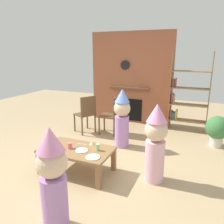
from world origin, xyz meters
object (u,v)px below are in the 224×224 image
at_px(paper_plate_rear, 82,150).
at_px(potted_plant_tall, 218,129).
at_px(child_with_cone_hat, 53,177).
at_px(dining_chair_middle, 113,113).
at_px(child_in_pink, 156,141).
at_px(bookshelf, 187,96).
at_px(coffee_table, 77,152).
at_px(paper_cup_near_left, 98,147).
at_px(birthday_cake_slice, 92,143).
at_px(paper_cup_center, 70,146).
at_px(paper_cup_near_right, 50,143).
at_px(child_by_the_chairs, 122,117).
at_px(dining_chair_left, 86,112).
at_px(paper_plate_front, 93,157).

distance_m(paper_plate_rear, potted_plant_tall, 2.82).
height_order(child_with_cone_hat, dining_chair_middle, child_with_cone_hat).
bearing_deg(paper_plate_rear, child_in_pink, 14.86).
bearing_deg(bookshelf, coffee_table, -116.66).
distance_m(paper_cup_near_left, birthday_cake_slice, 0.25).
height_order(paper_cup_center, child_with_cone_hat, child_with_cone_hat).
height_order(bookshelf, paper_cup_near_right, bookshelf).
distance_m(birthday_cake_slice, potted_plant_tall, 2.60).
bearing_deg(coffee_table, child_by_the_chairs, 76.45).
xyz_separation_m(dining_chair_left, potted_plant_tall, (2.83, 0.34, -0.14)).
xyz_separation_m(bookshelf, paper_cup_center, (-1.48, -2.79, -0.41)).
bearing_deg(paper_cup_near_left, paper_cup_center, -166.61).
bearing_deg(paper_plate_front, birthday_cake_slice, 118.84).
bearing_deg(dining_chair_left, child_in_pink, 173.56).
bearing_deg(paper_plate_front, paper_cup_near_right, 173.06).
distance_m(paper_cup_near_right, dining_chair_middle, 1.92).
xyz_separation_m(child_in_pink, potted_plant_tall, (0.90, 1.73, -0.26)).
bearing_deg(child_with_cone_hat, potted_plant_tall, -48.94).
relative_size(paper_cup_near_right, child_in_pink, 0.09).
distance_m(paper_cup_near_left, child_with_cone_hat, 1.19).
xyz_separation_m(birthday_cake_slice, dining_chair_left, (-0.89, 1.40, 0.07)).
relative_size(paper_plate_rear, birthday_cake_slice, 1.93).
distance_m(paper_plate_front, paper_plate_rear, 0.29).
xyz_separation_m(paper_plate_front, dining_chair_middle, (-0.53, 1.99, 0.10)).
bearing_deg(paper_cup_center, paper_cup_near_right, -174.31).
relative_size(birthday_cake_slice, dining_chair_middle, 0.11).
distance_m(paper_plate_front, child_with_cone_hat, 0.95).
xyz_separation_m(paper_cup_center, birthday_cake_slice, (0.25, 0.27, -0.01)).
height_order(paper_cup_near_right, child_in_pink, child_in_pink).
relative_size(child_with_cone_hat, dining_chair_middle, 1.30).
xyz_separation_m(paper_cup_near_right, child_by_the_chairs, (0.76, 1.31, 0.17)).
distance_m(coffee_table, paper_cup_near_left, 0.36).
relative_size(paper_plate_front, birthday_cake_slice, 2.09).
relative_size(bookshelf, paper_cup_near_left, 17.99).
bearing_deg(paper_plate_front, child_by_the_chairs, 93.29).
xyz_separation_m(paper_cup_near_left, paper_plate_rear, (-0.22, -0.11, -0.05)).
distance_m(paper_cup_near_left, dining_chair_left, 1.90).
bearing_deg(bookshelf, dining_chair_middle, -148.66).
bearing_deg(birthday_cake_slice, dining_chair_middle, 100.83).
relative_size(paper_cup_near_left, birthday_cake_slice, 1.06).
distance_m(paper_plate_front, birthday_cake_slice, 0.47).
bearing_deg(birthday_cake_slice, child_with_cone_hat, -79.31).
bearing_deg(paper_cup_near_left, dining_chair_left, 124.46).
distance_m(coffee_table, child_in_pink, 1.24).
height_order(bookshelf, child_in_pink, bookshelf).
bearing_deg(paper_cup_near_right, bookshelf, 56.90).
distance_m(bookshelf, dining_chair_left, 2.43).
xyz_separation_m(paper_cup_center, child_in_pink, (1.28, 0.28, 0.17)).
bearing_deg(dining_chair_middle, potted_plant_tall, 178.03).
xyz_separation_m(paper_plate_rear, potted_plant_tall, (1.97, 2.02, -0.04)).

